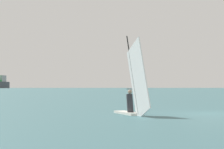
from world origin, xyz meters
name	(u,v)px	position (x,y,z in m)	size (l,w,h in m)	color
ground_plane	(210,114)	(0.00, 0.00, 0.00)	(4000.00, 4000.00, 0.00)	#386066
windsurfer	(133,93)	(-4.19, 1.10, 1.10)	(1.35, 4.30, 4.33)	white
small_sailboat	(139,88)	(97.44, 143.05, 0.86)	(9.95, 4.64, 9.75)	white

